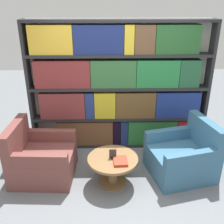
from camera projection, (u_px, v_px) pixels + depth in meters
The scene contains 7 objects.
ground_plane at pixel (122, 189), 3.93m from camera, with size 14.00×14.00×0.00m, color slate.
bookshelf at pixel (119, 88), 4.67m from camera, with size 3.19×0.30×2.32m.
armchair_left at pixel (41, 159), 4.12m from camera, with size 0.97×0.90×0.90m.
armchair_right at pixel (183, 157), 4.17m from camera, with size 1.11×1.05×0.90m.
coffee_table at pixel (113, 165), 3.93m from camera, with size 0.76×0.76×0.45m.
table_sign at pixel (113, 154), 3.86m from camera, with size 0.11×0.06×0.15m.
stray_book at pixel (120, 161), 3.78m from camera, with size 0.21×0.26×0.04m.
Camera 1 is at (-0.23, -3.12, 2.64)m, focal length 42.00 mm.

